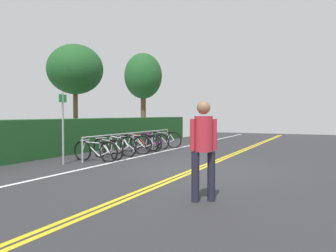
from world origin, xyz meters
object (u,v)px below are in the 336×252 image
bicycle_0 (95,151)px  bicycle_3 (129,145)px  bicycle_2 (118,146)px  pedestrian (203,143)px  bicycle_6 (153,141)px  bicycle_4 (141,143)px  bike_rack (134,137)px  tree_far_right (143,77)px  tree_mid (75,70)px  bicycle_7 (164,139)px  bicycle_1 (108,149)px  sign_post_near (63,121)px  bicycle_5 (144,143)px

bicycle_0 → bicycle_3: (2.23, 0.09, 0.03)m
bicycle_2 → pedestrian: bearing=-134.4°
bicycle_6 → bicycle_4: bearing=-174.0°
bike_rack → bicycle_0: bike_rack is taller
bicycle_3 → tree_far_right: (8.26, 4.04, 3.60)m
bicycle_3 → tree_mid: (0.80, 3.28, 3.14)m
tree_mid → bicycle_6: bearing=-65.8°
bicycle_7 → tree_far_right: tree_far_right is taller
bicycle_4 → bicycle_7: size_ratio=1.03×
tree_mid → bicycle_3: bearing=-103.7°
bicycle_2 → tree_mid: size_ratio=0.38×
bicycle_6 → bicycle_1: bearing=-176.9°
bicycle_2 → bicycle_7: size_ratio=1.00×
bicycle_6 → tree_mid: tree_mid is taller
pedestrian → bike_rack: bearing=39.9°
bicycle_4 → sign_post_near: (-4.09, 0.37, 0.97)m
sign_post_near → bicycle_4: bearing=-5.2°
bicycle_7 → pedestrian: (-8.61, -4.97, 0.66)m
bicycle_5 → pedestrian: 8.86m
bicycle_5 → tree_mid: (-0.69, 3.10, 3.18)m
bicycle_2 → bicycle_4: size_ratio=0.97×
bicycle_0 → tree_far_right: 11.84m
bicycle_2 → bicycle_3: size_ratio=1.01×
bicycle_2 → tree_mid: 4.72m
bicycle_2 → bicycle_1: bearing=-170.2°
bicycle_1 → sign_post_near: size_ratio=0.73×
bicycle_2 → sign_post_near: sign_post_near is taller
pedestrian → sign_post_near: bearing=65.8°
bicycle_2 → bicycle_4: bearing=-3.4°
bicycle_7 → bicycle_3: bearing=179.2°
bicycle_0 → bicycle_7: 5.20m
bicycle_2 → bicycle_7: 3.64m
bicycle_3 → bicycle_5: (1.49, 0.18, -0.04)m
tree_mid → bicycle_2: bearing=-114.6°
sign_post_near → tree_mid: bearing=36.0°
bike_rack → pedestrian: size_ratio=3.56×
bicycle_1 → bicycle_2: size_ratio=0.93×
tree_mid → tree_far_right: size_ratio=0.84×
bicycle_3 → tree_far_right: size_ratio=0.32×
bicycle_0 → bicycle_7: bearing=0.5°
bicycle_1 → tree_mid: 5.16m
tree_far_right → bicycle_1: bearing=-157.2°
bicycle_7 → pedestrian: pedestrian is taller
bicycle_5 → bicycle_6: (0.73, -0.06, 0.02)m
bike_rack → bicycle_1: size_ratio=3.90×
bike_rack → bicycle_2: (-1.08, 0.02, -0.24)m
bicycle_3 → bicycle_1: bearing=-177.2°
bicycle_4 → tree_mid: bearing=90.9°
bike_rack → bicycle_2: size_ratio=3.62×
bicycle_4 → bicycle_6: 1.38m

